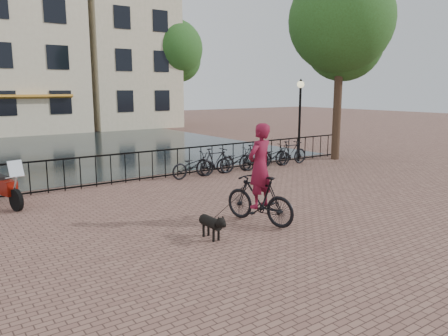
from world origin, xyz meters
TOP-DOWN VIEW (x-y plane):
  - ground at (0.00, 0.00)m, footprint 100.00×100.00m
  - canal_water at (0.00, 17.30)m, footprint 20.00×20.00m
  - railing at (0.00, 8.00)m, footprint 20.00×0.05m
  - canal_house_mid at (0.50, 30.00)m, footprint 8.00×9.50m
  - canal_house_right at (8.50, 30.00)m, footprint 7.00×9.00m
  - tree_near_right at (9.20, 7.30)m, footprint 4.48×4.48m
  - tree_far_right at (12.00, 27.00)m, footprint 4.76×4.76m
  - lamp_post at (7.20, 7.60)m, footprint 0.30×0.30m
  - cyclist at (0.30, 1.99)m, footprint 1.02×2.09m
  - dog at (-1.24, 1.73)m, footprint 0.28×0.84m
  - motorcycle at (-4.37, 7.10)m, footprint 0.97×1.96m
  - parked_bike_0 at (1.80, 7.40)m, footprint 1.72×0.62m
  - parked_bike_1 at (2.75, 7.40)m, footprint 1.67×0.51m
  - parked_bike_2 at (3.70, 7.40)m, footprint 1.77×0.79m
  - parked_bike_3 at (4.65, 7.40)m, footprint 1.68×0.51m
  - parked_bike_4 at (5.60, 7.40)m, footprint 1.72×0.60m
  - parked_bike_5 at (6.55, 7.40)m, footprint 1.68×0.54m

SIDE VIEW (x-z plane):
  - ground at x=0.00m, z-range 0.00..0.00m
  - canal_water at x=0.00m, z-range 0.00..0.00m
  - dog at x=-1.24m, z-range 0.00..0.57m
  - parked_bike_0 at x=1.80m, z-range 0.00..0.90m
  - parked_bike_2 at x=3.70m, z-range 0.00..0.90m
  - parked_bike_4 at x=5.60m, z-range 0.00..0.90m
  - parked_bike_1 at x=2.75m, z-range 0.00..1.00m
  - parked_bike_3 at x=4.65m, z-range 0.00..1.00m
  - parked_bike_5 at x=6.55m, z-range 0.00..1.00m
  - railing at x=0.00m, z-range -0.01..1.02m
  - motorcycle at x=-4.37m, z-range 0.00..1.36m
  - cyclist at x=0.30m, z-range -0.33..2.42m
  - lamp_post at x=7.20m, z-range 0.65..4.10m
  - canal_house_mid at x=0.50m, z-range 0.00..11.80m
  - tree_near_right at x=9.20m, z-range 1.85..10.09m
  - tree_far_right at x=12.00m, z-range 1.97..10.73m
  - canal_house_right at x=8.50m, z-range 0.00..13.30m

